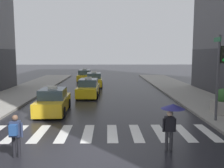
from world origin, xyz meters
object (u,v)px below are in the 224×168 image
taxi_second (88,89)px  pedestrian_with_backpack (15,133)px  planter_near_corner (222,102)px  traffic_light_pole (220,66)px  taxi_third (94,80)px  taxi_lead (53,102)px  pedestrian_with_umbrella (172,114)px  taxi_fourth (85,76)px

taxi_second → pedestrian_with_backpack: (-1.70, -13.46, 0.25)m
taxi_second → planter_near_corner: taxi_second is taller
traffic_light_pole → taxi_third: (-7.89, 15.99, -2.53)m
taxi_third → planter_near_corner: bearing=-58.4°
taxi_lead → taxi_second: size_ratio=1.00×
taxi_second → pedestrian_with_umbrella: 13.62m
taxi_second → taxi_third: 7.08m
taxi_second → pedestrian_with_umbrella: size_ratio=2.37×
taxi_lead → planter_near_corner: taxi_lead is taller
pedestrian_with_umbrella → planter_near_corner: (4.69, 5.52, -0.64)m
taxi_second → planter_near_corner: bearing=-39.3°
taxi_third → pedestrian_with_backpack: taxi_third is taller
taxi_second → pedestrian_with_umbrella: pedestrian_with_umbrella is taller
traffic_light_pole → pedestrian_with_backpack: traffic_light_pole is taller
taxi_second → taxi_fourth: same height
traffic_light_pole → planter_near_corner: traffic_light_pole is taller
pedestrian_with_umbrella → pedestrian_with_backpack: bearing=-174.6°
pedestrian_with_umbrella → taxi_fourth: bearing=102.9°
traffic_light_pole → taxi_second: size_ratio=1.05×
taxi_fourth → pedestrian_with_backpack: 26.11m
pedestrian_with_umbrella → planter_near_corner: size_ratio=1.21×
traffic_light_pole → taxi_third: bearing=116.2°
taxi_lead → taxi_third: 13.44m
pedestrian_with_umbrella → planter_near_corner: 7.27m
traffic_light_pole → taxi_second: bearing=132.0°
taxi_fourth → pedestrian_with_umbrella: 26.20m
traffic_light_pole → taxi_lead: (-9.90, 2.71, -2.53)m
taxi_fourth → planter_near_corner: (10.51, -20.01, 0.15)m
taxi_third → taxi_fourth: 5.80m
traffic_light_pole → taxi_fourth: bearing=113.8°
taxi_lead → pedestrian_with_backpack: size_ratio=2.78×
taxi_fourth → pedestrian_with_umbrella: pedestrian_with_umbrella is taller
taxi_second → taxi_fourth: 12.74m
taxi_third → pedestrian_with_umbrella: size_ratio=2.38×
pedestrian_with_backpack → taxi_fourth: bearing=89.6°
taxi_second → planter_near_corner: size_ratio=2.87×
taxi_lead → taxi_second: (1.88, 6.20, 0.00)m
taxi_fourth → pedestrian_with_umbrella: bearing=-77.1°
taxi_lead → traffic_light_pole: bearing=-15.3°
traffic_light_pole → pedestrian_with_umbrella: traffic_light_pole is taller
planter_near_corner → taxi_second: bearing=140.7°
taxi_third → taxi_lead: bearing=-98.6°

